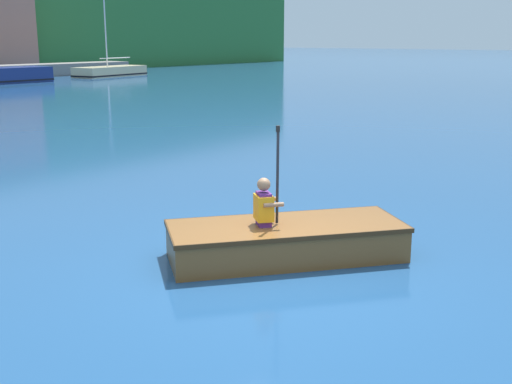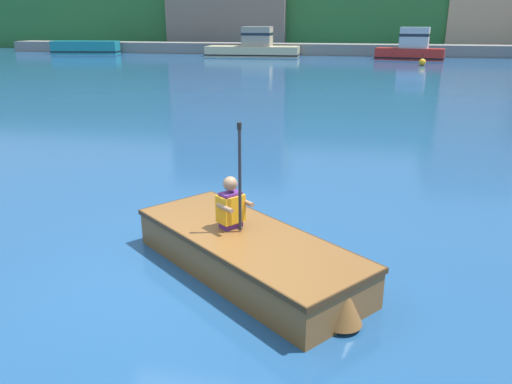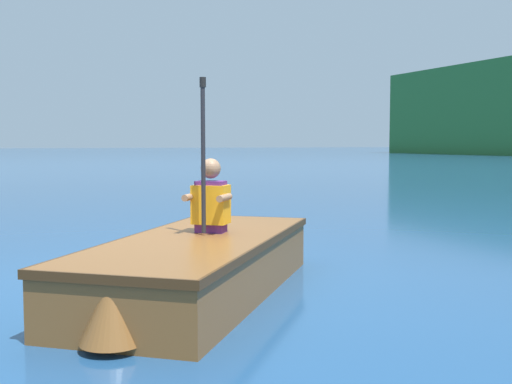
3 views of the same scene
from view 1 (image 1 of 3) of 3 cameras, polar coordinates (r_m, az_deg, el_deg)
ground_plane at (r=7.79m, az=1.26°, el=-7.63°), size 300.00×300.00×0.00m
waterfront_tower_far at (r=64.47m, az=-18.56°, el=14.13°), size 7.74×7.69×8.43m
moored_boat_dock_east_inner at (r=50.09m, az=-12.81°, el=10.40°), size 6.30×3.06×5.82m
rowboat_foreground at (r=8.40m, az=3.00°, el=-4.15°), size 3.11×2.79×0.47m
person_paddler at (r=8.18m, az=0.76°, el=-1.06°), size 0.46×0.45×1.28m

